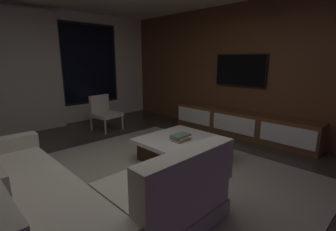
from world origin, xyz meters
TOP-DOWN VIEW (x-y plane):
  - floor at (0.00, 0.00)m, footprint 9.20×9.20m
  - back_wall_with_window at (-0.06, 3.62)m, footprint 6.60×0.30m
  - media_wall at (3.06, 0.00)m, footprint 0.12×7.80m
  - area_rug at (0.35, -0.10)m, footprint 3.20×3.80m
  - sectional_couch at (-1.00, -0.21)m, footprint 1.98×2.50m
  - coffee_table at (0.95, 0.05)m, footprint 1.16×1.16m
  - book_stack_on_coffee_table at (0.88, 0.01)m, footprint 0.29×0.22m
  - accent_chair_near_window at (0.99, 2.48)m, footprint 0.61×0.63m
  - media_console at (2.77, 0.05)m, footprint 0.46×3.10m
  - mounted_tv at (2.95, 0.25)m, footprint 0.05×1.14m

SIDE VIEW (x-z plane):
  - floor at x=0.00m, z-range 0.00..0.00m
  - area_rug at x=0.35m, z-range 0.00..0.01m
  - coffee_table at x=0.95m, z-range 0.01..0.37m
  - media_console at x=2.77m, z-range -0.01..0.51m
  - sectional_couch at x=-1.00m, z-range -0.12..0.70m
  - book_stack_on_coffee_table at x=0.88m, z-range 0.36..0.45m
  - accent_chair_near_window at x=0.99m, z-range 0.04..0.82m
  - back_wall_with_window at x=-0.06m, z-range -0.01..2.69m
  - media_wall at x=3.06m, z-range 0.00..2.70m
  - mounted_tv at x=2.95m, z-range 1.02..1.68m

